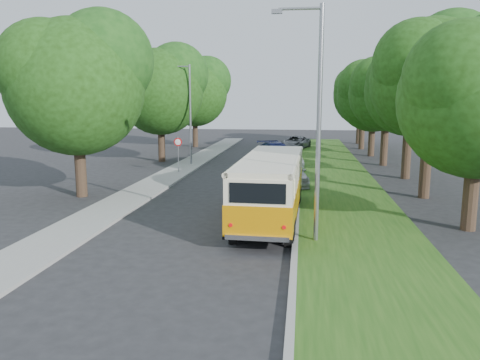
# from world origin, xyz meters

# --- Properties ---
(ground) EXTENTS (120.00, 120.00, 0.00)m
(ground) POSITION_xyz_m (0.00, 0.00, 0.00)
(ground) COLOR #262628
(ground) RESTS_ON ground
(curb) EXTENTS (0.20, 70.00, 0.15)m
(curb) POSITION_xyz_m (3.60, 5.00, 0.07)
(curb) COLOR gray
(curb) RESTS_ON ground
(grass_verge) EXTENTS (4.50, 70.00, 0.13)m
(grass_verge) POSITION_xyz_m (5.95, 5.00, 0.07)
(grass_verge) COLOR #235015
(grass_verge) RESTS_ON ground
(sidewalk) EXTENTS (2.20, 70.00, 0.12)m
(sidewalk) POSITION_xyz_m (-4.80, 5.00, 0.06)
(sidewalk) COLOR gray
(sidewalk) RESTS_ON ground
(treeline) EXTENTS (24.27, 41.91, 9.46)m
(treeline) POSITION_xyz_m (3.15, 17.99, 5.93)
(treeline) COLOR #332319
(treeline) RESTS_ON ground
(lamppost_near) EXTENTS (1.71, 0.16, 8.00)m
(lamppost_near) POSITION_xyz_m (4.21, -2.50, 4.37)
(lamppost_near) COLOR gray
(lamppost_near) RESTS_ON ground
(lamppost_far) EXTENTS (1.71, 0.16, 7.50)m
(lamppost_far) POSITION_xyz_m (-4.70, 16.00, 4.12)
(lamppost_far) COLOR gray
(lamppost_far) RESTS_ON ground
(warning_sign) EXTENTS (0.56, 0.10, 2.50)m
(warning_sign) POSITION_xyz_m (-4.50, 11.98, 1.71)
(warning_sign) COLOR gray
(warning_sign) RESTS_ON ground
(vintage_bus) EXTENTS (2.60, 9.20, 2.71)m
(vintage_bus) POSITION_xyz_m (2.52, 0.49, 1.36)
(vintage_bus) COLOR orange
(vintage_bus) RESTS_ON ground
(car_silver) EXTENTS (2.69, 4.80, 1.54)m
(car_silver) POSITION_xyz_m (3.00, 8.55, 0.77)
(car_silver) COLOR silver
(car_silver) RESTS_ON ground
(car_white) EXTENTS (1.93, 4.06, 1.29)m
(car_white) POSITION_xyz_m (3.00, 14.91, 0.64)
(car_white) COLOR silver
(car_white) RESTS_ON ground
(car_blue) EXTENTS (3.88, 5.71, 1.54)m
(car_blue) POSITION_xyz_m (1.66, 19.24, 0.77)
(car_blue) COLOR navy
(car_blue) RESTS_ON ground
(car_grey) EXTENTS (3.43, 5.26, 1.34)m
(car_grey) POSITION_xyz_m (3.00, 28.86, 0.67)
(car_grey) COLOR slate
(car_grey) RESTS_ON ground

